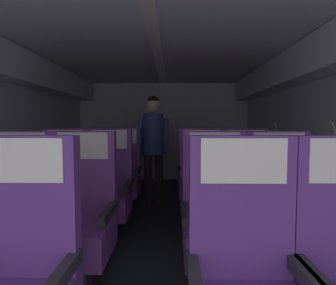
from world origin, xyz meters
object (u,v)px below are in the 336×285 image
object	(u,v)px
seat_d_left_window	(87,176)
seat_d_right_window	(196,176)
seat_c_right_window	(203,191)
flight_attendant	(153,139)
seat_d_right_aisle	(231,176)
seat_b_left_aisle	(80,220)
seat_c_left_window	(63,191)
seat_b_right_aisle	(282,221)
seat_b_right_window	(216,220)
seat_c_right_aisle	(248,192)
seat_b_left_window	(16,219)
seat_c_left_aisle	(108,191)
seat_d_left_aisle	(122,176)

from	to	relation	value
seat_d_left_window	seat_d_right_window	xyz separation A→B (m)	(1.47, 0.00, 0.00)
seat_c_right_window	flight_attendant	xyz separation A→B (m)	(-0.59, 1.09, 0.49)
seat_d_left_window	seat_d_right_aisle	bearing A→B (deg)	0.63
seat_b_left_aisle	seat_c_right_window	world-z (taller)	same
seat_b_left_aisle	seat_c_left_window	distance (m)	1.01
seat_b_right_aisle	flight_attendant	xyz separation A→B (m)	(-1.06, 1.98, 0.49)
seat_b_right_window	seat_c_right_aisle	world-z (taller)	same
seat_d_right_aisle	seat_d_right_window	xyz separation A→B (m)	(-0.47, -0.02, 0.00)
seat_c_right_aisle	seat_d_right_aisle	size ratio (longest dim) A/B	1.00
seat_b_right_window	seat_c_right_aisle	bearing A→B (deg)	62.07
seat_b_left_window	seat_b_right_aisle	world-z (taller)	same
seat_b_left_aisle	seat_b_right_aisle	bearing A→B (deg)	0.20
seat_b_left_aisle	seat_d_right_aisle	distance (m)	2.30
seat_b_left_aisle	seat_b_left_window	bearing A→B (deg)	179.32
seat_d_left_window	flight_attendant	bearing A→B (deg)	15.28
seat_b_left_window	seat_c_left_window	xyz separation A→B (m)	(0.00, 0.89, 0.00)
seat_c_left_aisle	seat_d_left_aisle	bearing A→B (deg)	90.50
seat_b_left_aisle	seat_b_right_aisle	xyz separation A→B (m)	(1.47, 0.01, 0.00)
seat_b_left_aisle	seat_c_left_window	bearing A→B (deg)	117.87
seat_c_left_window	seat_d_right_window	xyz separation A→B (m)	(1.47, 0.86, 0.00)
seat_c_left_aisle	flight_attendant	size ratio (longest dim) A/B	0.71
seat_d_left_aisle	seat_c_right_aisle	bearing A→B (deg)	-31.01
seat_b_left_aisle	flight_attendant	bearing A→B (deg)	78.51
seat_d_right_aisle	seat_b_left_window	bearing A→B (deg)	-137.73
seat_d_right_window	flight_attendant	xyz separation A→B (m)	(-0.59, 0.24, 0.49)
seat_d_left_window	seat_d_right_aisle	distance (m)	1.94
seat_c_right_window	seat_d_right_window	bearing A→B (deg)	90.02
seat_d_right_aisle	flight_attendant	bearing A→B (deg)	168.38
seat_b_right_aisle	seat_c_left_window	world-z (taller)	same
seat_b_right_window	seat_b_left_window	bearing A→B (deg)	179.88
seat_b_left_aisle	seat_c_right_window	size ratio (longest dim) A/B	1.00
seat_b_right_window	seat_c_left_window	xyz separation A→B (m)	(-1.46, 0.89, 0.00)
seat_c_right_aisle	seat_d_left_window	distance (m)	2.12
seat_b_left_window	seat_d_right_aisle	distance (m)	2.62
seat_d_left_window	seat_c_right_aisle	bearing A→B (deg)	-24.26
seat_b_right_aisle	flight_attendant	world-z (taller)	flight_attendant
seat_b_right_window	seat_d_left_window	distance (m)	2.28
seat_b_left_aisle	seat_c_right_aisle	xyz separation A→B (m)	(1.45, 0.88, 0.00)
seat_d_left_window	flight_attendant	xyz separation A→B (m)	(0.88, 0.24, 0.49)
seat_d_right_aisle	seat_b_left_aisle	bearing A→B (deg)	-129.64
seat_c_right_aisle	seat_c_right_window	world-z (taller)	same
seat_c_right_window	seat_d_left_window	xyz separation A→B (m)	(-1.47, 0.85, 0.00)
seat_c_right_window	seat_d_right_window	size ratio (longest dim) A/B	1.00
seat_c_left_window	seat_b_right_aisle	bearing A→B (deg)	-24.68
seat_c_right_aisle	flight_attendant	size ratio (longest dim) A/B	0.71
seat_b_left_window	seat_b_right_aisle	xyz separation A→B (m)	(1.94, -0.00, 0.00)
flight_attendant	seat_c_left_window	bearing A→B (deg)	32.52
seat_b_right_window	seat_d_left_aisle	xyz separation A→B (m)	(-1.00, 1.76, 0.00)
seat_c_left_aisle	flight_attendant	bearing A→B (deg)	69.61
seat_b_left_window	seat_d_left_window	world-z (taller)	same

